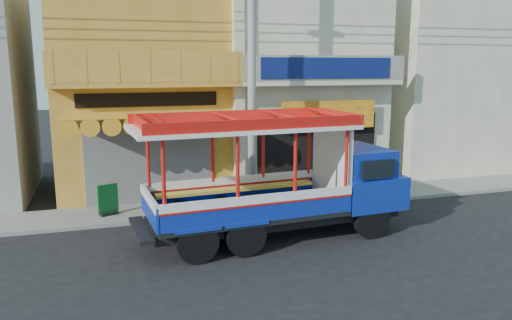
{
  "coord_description": "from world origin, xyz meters",
  "views": [
    {
      "loc": [
        -5.43,
        -11.53,
        4.66
      ],
      "look_at": [
        -1.11,
        2.5,
        1.85
      ],
      "focal_mm": 35.0,
      "sensor_mm": 36.0,
      "label": 1
    }
  ],
  "objects_px": {
    "potted_plant_b": "(380,176)",
    "potted_plant_c": "(388,176)",
    "utility_pole": "(256,52)",
    "songthaew_truck": "(292,177)",
    "green_sign": "(108,202)"
  },
  "relations": [
    {
      "from": "utility_pole",
      "to": "green_sign",
      "type": "xyz_separation_m",
      "value": [
        -4.57,
        0.6,
        -4.51
      ]
    },
    {
      "from": "utility_pole",
      "to": "green_sign",
      "type": "distance_m",
      "value": 6.45
    },
    {
      "from": "potted_plant_c",
      "to": "songthaew_truck",
      "type": "bearing_deg",
      "value": -23.21
    },
    {
      "from": "songthaew_truck",
      "to": "green_sign",
      "type": "bearing_deg",
      "value": 147.43
    },
    {
      "from": "songthaew_truck",
      "to": "potted_plant_c",
      "type": "xyz_separation_m",
      "value": [
        4.95,
        3.14,
        -0.98
      ]
    },
    {
      "from": "potted_plant_b",
      "to": "potted_plant_c",
      "type": "distance_m",
      "value": 0.33
    },
    {
      "from": "songthaew_truck",
      "to": "potted_plant_b",
      "type": "distance_m",
      "value": 5.97
    },
    {
      "from": "songthaew_truck",
      "to": "potted_plant_b",
      "type": "xyz_separation_m",
      "value": [
        4.78,
        3.42,
        -1.01
      ]
    },
    {
      "from": "green_sign",
      "to": "potted_plant_c",
      "type": "height_order",
      "value": "potted_plant_c"
    },
    {
      "from": "potted_plant_c",
      "to": "green_sign",
      "type": "bearing_deg",
      "value": -55.29
    },
    {
      "from": "utility_pole",
      "to": "potted_plant_b",
      "type": "bearing_deg",
      "value": 10.46
    },
    {
      "from": "green_sign",
      "to": "potted_plant_b",
      "type": "bearing_deg",
      "value": 1.98
    },
    {
      "from": "utility_pole",
      "to": "songthaew_truck",
      "type": "bearing_deg",
      "value": -84.09
    },
    {
      "from": "potted_plant_b",
      "to": "potted_plant_c",
      "type": "xyz_separation_m",
      "value": [
        0.17,
        -0.28,
        0.03
      ]
    },
    {
      "from": "utility_pole",
      "to": "potted_plant_b",
      "type": "relative_size",
      "value": 27.23
    }
  ]
}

